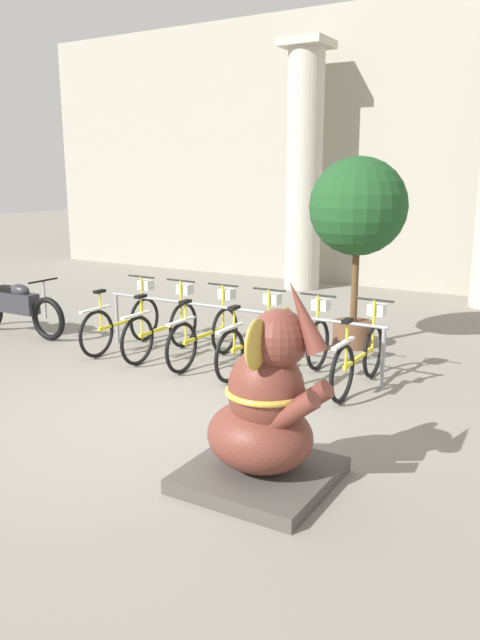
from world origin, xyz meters
The scene contains 13 objects.
ground_plane centered at (0.00, 0.00, 0.00)m, with size 60.00×60.00×0.00m, color gray.
building_facade centered at (0.00, 8.60, 3.00)m, with size 20.00×0.20×6.00m.
column_left centered at (-1.98, 7.60, 2.62)m, with size 0.96×0.96×5.16m.
bike_rack centered at (-0.31, 1.95, 0.61)m, with size 4.16×0.05×0.77m.
bicycle_0 centered at (-2.10, 1.80, 0.40)m, with size 0.48×1.69×1.00m.
bicycle_1 centered at (-1.38, 1.81, 0.40)m, with size 0.48×1.69×1.00m.
bicycle_2 centered at (-0.67, 1.82, 0.40)m, with size 0.48×1.69×1.00m.
bicycle_3 centered at (0.04, 1.83, 0.40)m, with size 0.48×1.69×1.00m.
bicycle_4 centered at (0.75, 1.80, 0.40)m, with size 0.48×1.69×1.00m.
bicycle_5 centered at (1.47, 1.87, 0.40)m, with size 0.48×1.69×1.00m.
elephant_statue centered at (1.63, -0.76, 0.59)m, with size 1.14×1.14×1.74m.
motorcycle centered at (-4.04, 1.54, 0.45)m, with size 2.06×0.55×0.93m.
potted_tree centered at (0.73, 3.60, 1.94)m, with size 1.38×1.38×2.72m.
Camera 1 is at (3.84, -4.88, 2.47)m, focal length 35.00 mm.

